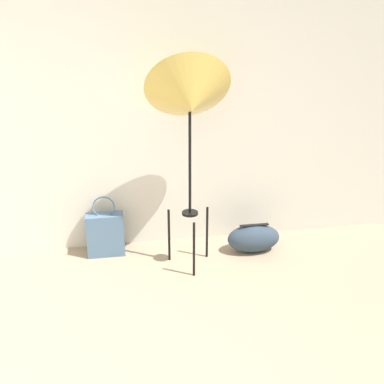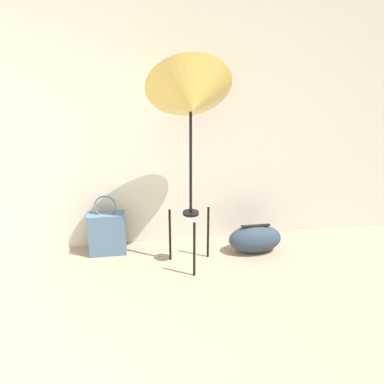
# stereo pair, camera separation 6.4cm
# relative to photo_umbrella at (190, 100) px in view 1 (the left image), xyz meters

# --- Properties ---
(wall_back) EXTENTS (8.00, 0.05, 2.60)m
(wall_back) POSITION_rel_photo_umbrella_xyz_m (-0.26, 0.48, -0.06)
(wall_back) COLOR beige
(wall_back) RESTS_ON ground_plane
(photo_umbrella) EXTENTS (0.65, 0.58, 1.70)m
(photo_umbrella) POSITION_rel_photo_umbrella_xyz_m (0.00, 0.00, 0.00)
(photo_umbrella) COLOR black
(photo_umbrella) RESTS_ON ground_plane
(tote_bag) EXTENTS (0.31, 0.13, 0.54)m
(tote_bag) POSITION_rel_photo_umbrella_xyz_m (-0.68, 0.28, -1.17)
(tote_bag) COLOR slate
(tote_bag) RESTS_ON ground_plane
(duffel_bag) EXTENTS (0.46, 0.24, 0.25)m
(duffel_bag) POSITION_rel_photo_umbrella_xyz_m (0.58, 0.13, -1.24)
(duffel_bag) COLOR #2D3D4C
(duffel_bag) RESTS_ON ground_plane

